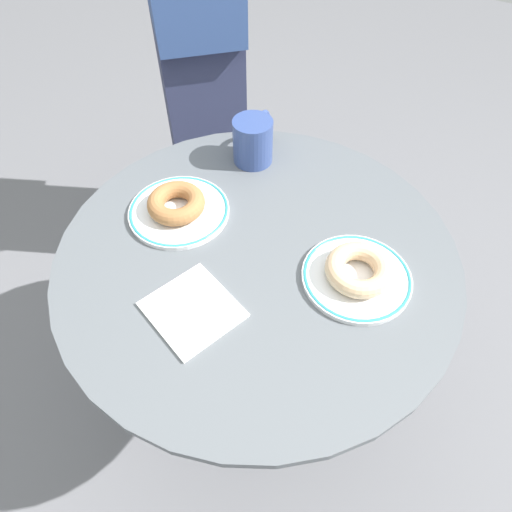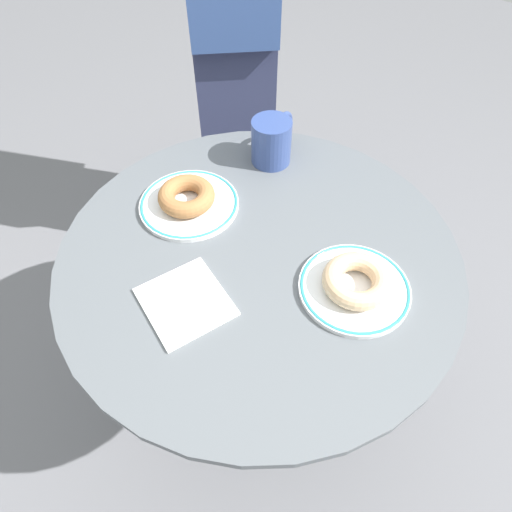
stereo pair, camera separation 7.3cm
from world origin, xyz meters
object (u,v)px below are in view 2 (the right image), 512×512
cafe_table (258,305)px  person_figure (231,22)px  plate_right (354,288)px  donut_glazed (356,281)px  donut_cinnamon (186,196)px  coffee_mug (272,141)px  paper_napkin (185,302)px  plate_left (189,204)px

cafe_table → person_figure: size_ratio=0.47×
plate_right → donut_glazed: 0.02m
plate_right → donut_cinnamon: donut_cinnamon is taller
donut_cinnamon → coffee_mug: bearing=78.5°
cafe_table → coffee_mug: 0.37m
plate_right → donut_glazed: donut_glazed is taller
donut_glazed → paper_napkin: (-0.22, -0.21, -0.03)m
coffee_mug → person_figure: 0.47m
donut_cinnamon → person_figure: bearing=120.7°
plate_right → coffee_mug: 0.40m
coffee_mug → person_figure: (-0.36, 0.30, 0.06)m
plate_left → donut_glazed: donut_glazed is taller
plate_left → donut_glazed: 0.39m
plate_right → donut_cinnamon: bearing=-176.3°
plate_left → person_figure: (-0.32, 0.53, 0.11)m
donut_cinnamon → donut_glazed: bearing=3.7°
plate_right → person_figure: person_figure is taller
plate_right → donut_cinnamon: size_ratio=1.71×
cafe_table → plate_right: plate_right is taller
plate_left → donut_glazed: size_ratio=1.71×
donut_cinnamon → coffee_mug: size_ratio=0.87×
plate_right → coffee_mug: coffee_mug is taller
donut_cinnamon → cafe_table: bearing=-2.0°
cafe_table → plate_right: 0.28m
person_figure → coffee_mug: bearing=-39.3°
plate_right → donut_glazed: size_ratio=1.65×
plate_right → donut_cinnamon: (-0.39, -0.03, 0.02)m
donut_cinnamon → person_figure: (-0.32, 0.53, 0.09)m
cafe_table → person_figure: bearing=133.5°
person_figure → donut_cinnamon: bearing=-59.3°
plate_right → cafe_table: bearing=-170.6°
plate_left → paper_napkin: 0.24m
donut_cinnamon → donut_glazed: (0.39, 0.03, -0.00)m
plate_right → paper_napkin: 0.30m
plate_left → coffee_mug: coffee_mug is taller
donut_glazed → paper_napkin: 0.30m
donut_cinnamon → plate_left: bearing=50.5°
plate_left → person_figure: bearing=121.0°
plate_right → paper_napkin: (-0.22, -0.21, -0.00)m
donut_cinnamon → coffee_mug: coffee_mug is taller
plate_left → cafe_table: bearing=-2.7°
cafe_table → plate_left: plate_left is taller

